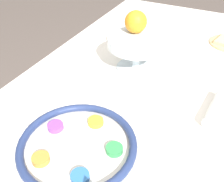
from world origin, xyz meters
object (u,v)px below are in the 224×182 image
seder_plate (78,146)px  cup_near (46,76)px  napkin_roll (216,109)px  orange_fruit (136,22)px  fruit_stand (137,46)px

seder_plate → cup_near: cup_near is taller
seder_plate → napkin_roll: (0.29, -0.28, 0.00)m
orange_fruit → cup_near: (-0.26, 0.20, -0.13)m
orange_fruit → cup_near: 0.35m
seder_plate → fruit_stand: size_ratio=1.46×
napkin_roll → orange_fruit: bearing=63.1°
orange_fruit → napkin_roll: size_ratio=0.51×
orange_fruit → napkin_roll: bearing=-116.9°
fruit_stand → cup_near: bearing=134.2°
seder_plate → napkin_roll: bearing=-44.2°
fruit_stand → orange_fruit: bearing=30.9°
seder_plate → napkin_roll: 0.40m
seder_plate → orange_fruit: 0.47m
seder_plate → orange_fruit: (0.45, 0.04, 0.14)m
fruit_stand → napkin_roll: (-0.12, -0.30, -0.07)m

